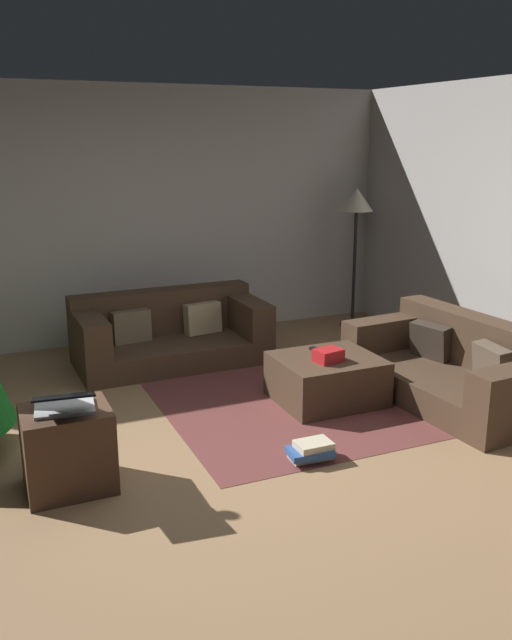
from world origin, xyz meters
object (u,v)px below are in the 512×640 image
object	(u,v)px
couch_right	(455,368)
gift_box	(328,355)
ottoman	(327,379)
side_table	(68,449)
corner_lamp	(357,210)
laptop	(64,404)
couch_left	(169,334)
tv_remote	(317,350)
book_stack	(311,451)

from	to	relation	value
couch_right	gift_box	distance (m)	1.08
ottoman	side_table	xyz separation A→B (m)	(-2.14, -0.60, 0.07)
gift_box	corner_lamp	size ratio (longest dim) A/B	0.14
ottoman	side_table	bearing A→B (deg)	-164.22
laptop	corner_lamp	bearing A→B (deg)	35.68
side_table	couch_left	bearing A→B (deg)	59.20
ottoman	gift_box	size ratio (longest dim) A/B	3.83
side_table	ottoman	bearing A→B (deg)	15.78
ottoman	tv_remote	size ratio (longest dim) A/B	5.05
tv_remote	book_stack	bearing A→B (deg)	-124.83
corner_lamp	ottoman	bearing A→B (deg)	-126.64
ottoman	side_table	distance (m)	2.22
side_table	laptop	bearing A→B (deg)	-96.67
ottoman	couch_left	bearing A→B (deg)	120.11
ottoman	tv_remote	xyz separation A→B (m)	(-0.00, 0.17, 0.20)
gift_box	book_stack	world-z (taller)	gift_box
corner_lamp	tv_remote	bearing A→B (deg)	-129.34
couch_left	gift_box	distance (m)	1.81
side_table	book_stack	distance (m)	1.57
tv_remote	couch_right	bearing A→B (deg)	-33.06
laptop	tv_remote	bearing A→B (deg)	21.26
laptop	gift_box	bearing A→B (deg)	15.23
side_table	corner_lamp	bearing A→B (deg)	35.08
tv_remote	laptop	size ratio (longest dim) A/B	0.35
laptop	corner_lamp	size ratio (longest dim) A/B	0.29
couch_right	side_table	bearing A→B (deg)	90.32
couch_right	book_stack	distance (m)	1.69
couch_right	side_table	world-z (taller)	couch_right
couch_left	gift_box	bearing A→B (deg)	116.42
tv_remote	side_table	bearing A→B (deg)	-164.95
gift_box	side_table	xyz separation A→B (m)	(-2.09, -0.51, -0.17)
book_stack	couch_right	bearing A→B (deg)	17.83
ottoman	gift_box	world-z (taller)	gift_box
book_stack	corner_lamp	distance (m)	3.63
tv_remote	corner_lamp	size ratio (longest dim) A/B	0.10
tv_remote	couch_left	bearing A→B (deg)	118.13
corner_lamp	gift_box	bearing A→B (deg)	-126.19
ottoman	book_stack	bearing A→B (deg)	-124.70
ottoman	side_table	size ratio (longest dim) A/B	1.55
couch_left	book_stack	distance (m)	2.42
couch_left	gift_box	size ratio (longest dim) A/B	8.49
ottoman	book_stack	xyz separation A→B (m)	(-0.61, -0.88, -0.12)
couch_right	corner_lamp	xyz separation A→B (m)	(0.41, 2.25, 1.05)
tv_remote	side_table	size ratio (longest dim) A/B	0.31
tv_remote	corner_lamp	world-z (taller)	corner_lamp
couch_left	laptop	world-z (taller)	laptop
laptop	side_table	bearing A→B (deg)	83.33
tv_remote	book_stack	distance (m)	1.25
ottoman	laptop	distance (m)	2.28
gift_box	couch_left	bearing A→B (deg)	117.40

